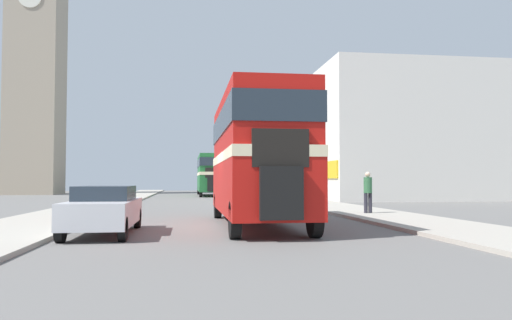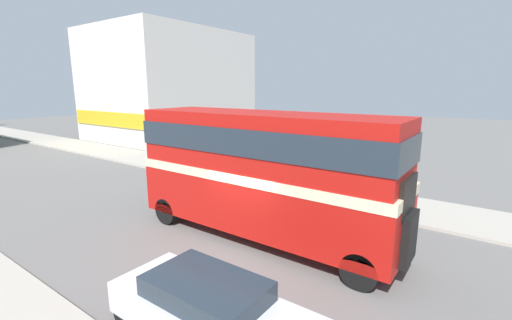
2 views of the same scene
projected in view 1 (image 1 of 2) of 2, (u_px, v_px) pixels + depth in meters
ground_plane at (231, 226)px, 17.06m from camera, size 120.00×120.00×0.00m
sidewalk_right at (418, 222)px, 17.99m from camera, size 3.50×120.00×0.12m
sidewalk_left at (24, 227)px, 16.15m from camera, size 3.50×120.00×0.12m
double_decker_bus at (256, 152)px, 17.28m from camera, size 2.50×9.45×4.34m
bus_distant at (211, 172)px, 51.05m from camera, size 2.56×11.22×4.09m
car_parked_near at (105, 209)px, 14.53m from camera, size 1.73×4.66×1.40m
pedestrian_walking at (368, 190)px, 22.14m from camera, size 0.37×0.37×1.83m
church_tower at (37, 35)px, 56.49m from camera, size 5.74×5.74×35.43m
shop_building_block at (402, 135)px, 41.89m from camera, size 14.67×11.48×10.72m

